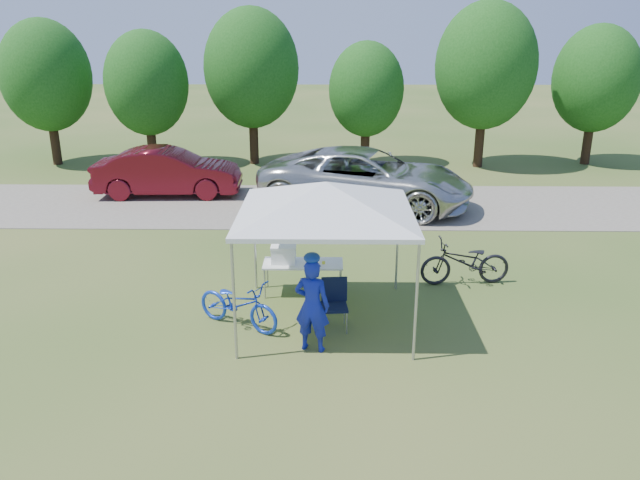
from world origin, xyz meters
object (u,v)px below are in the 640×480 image
Objects in this scene: cooler at (284,254)px; sedan at (168,172)px; bike_dark at (465,262)px; folding_table at (303,265)px; bike_blue at (238,304)px; cyclist at (312,306)px; folding_chair at (334,299)px; minivan at (366,179)px.

sedan is at bearing 118.95° from cooler.
sedan is (-8.27, 7.36, 0.28)m from bike_dark.
bike_dark reaches higher than folding_table.
bike_blue is at bearing -161.42° from sedan.
folding_table is 9.22m from sedan.
cooler is 2.52m from cyclist.
bike_dark is (3.50, 0.53, -0.12)m from folding_table.
folding_table is at bearing 108.04° from folding_chair.
cyclist is at bearing -74.80° from cooler.
sedan is (-3.62, 9.47, 0.33)m from bike_blue.
cyclist is 1.68m from bike_blue.
cooler reaches higher than folding_chair.
bike_blue is at bearing 176.53° from folding_chair.
minivan is at bearing 75.65° from folding_table.
sedan is at bearing 115.31° from folding_chair.
cyclist is (0.26, -2.43, 0.20)m from folding_table.
folding_table is 0.93× the size of bike_blue.
minivan is (1.42, 8.97, 0.08)m from cyclist.
minivan reaches higher than folding_chair.
folding_chair is 1.00m from cyclist.
bike_blue is (-1.15, -1.58, -0.17)m from folding_table.
sedan reaches higher than folding_table.
cyclist is 0.95× the size of bike_blue.
folding_chair is 8.16m from minivan.
folding_table is 0.35× the size of sedan.
folding_table is at bearing -6.12° from bike_blue.
cooler is 0.31× the size of cyclist.
folding_chair is 0.48× the size of bike_dark.
cooler is 0.29× the size of bike_blue.
bike_dark is at bearing 8.58° from folding_table.
cyclist is 4.40m from bike_dark.
bike_blue is 8.61m from minivan.
folding_table is 1.75× the size of folding_chair.
minivan is 1.37× the size of sedan.
cyclist reaches higher than folding_chair.
cyclist is at bearing -53.41° from bike_dark.
minivan is at bearing 78.20° from folding_chair.
folding_chair is 1.89m from cooler.
bike_dark is (3.91, 0.53, -0.36)m from cooler.
minivan is at bearing 10.79° from bike_blue.
folding_chair is 10.88m from sedan.
cooler is (-1.05, 1.54, 0.31)m from folding_chair.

